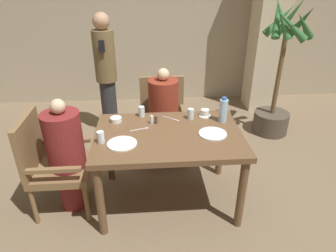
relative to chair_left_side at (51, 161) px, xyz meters
name	(u,v)px	position (x,y,z in m)	size (l,w,h in m)	color
ground_plane	(168,199)	(1.04, 0.00, -0.50)	(16.00, 16.00, 0.00)	#7A664C
wall_back	(155,13)	(1.04, 2.63, 0.90)	(8.00, 0.06, 2.80)	tan
pillar_stone	(270,20)	(2.69, 2.17, 0.85)	(0.44, 0.44, 2.70)	beige
dining_table	(168,143)	(1.04, 0.00, 0.14)	(1.28, 0.88, 0.73)	brown
chair_left_side	(51,161)	(0.00, 0.00, 0.00)	(0.51, 0.51, 0.93)	brown
diner_in_left_chair	(67,155)	(0.14, 0.00, 0.06)	(0.32, 0.32, 1.08)	maroon
chair_far_side	(163,116)	(1.04, 0.84, 0.00)	(0.51, 0.51, 0.93)	brown
diner_in_far_chair	(164,116)	(1.04, 0.69, 0.07)	(0.32, 0.32, 1.11)	maroon
standing_host	(106,72)	(0.36, 1.46, 0.34)	(0.27, 0.30, 1.57)	#2D2D33
potted_palm	(277,89)	(2.55, 1.27, 0.13)	(0.60, 0.58, 1.74)	#4C4238
plate_main_left	(213,134)	(1.42, -0.04, 0.24)	(0.24, 0.24, 0.01)	white
plate_main_right	(122,144)	(0.65, -0.15, 0.24)	(0.24, 0.24, 0.01)	white
teacup_with_saucer	(205,113)	(1.42, 0.32, 0.27)	(0.12, 0.12, 0.07)	white
bowl_small	(116,119)	(0.57, 0.27, 0.26)	(0.11, 0.11, 0.04)	white
water_bottle	(223,110)	(1.56, 0.19, 0.35)	(0.08, 0.08, 0.24)	#A3C6DB
glass_tall_near	(101,137)	(0.48, -0.11, 0.29)	(0.06, 0.06, 0.10)	silver
glass_tall_mid	(191,114)	(1.27, 0.27, 0.29)	(0.06, 0.06, 0.10)	silver
glass_tall_far	(142,112)	(0.81, 0.36, 0.29)	(0.06, 0.06, 0.10)	silver
salt_shaker	(152,120)	(0.90, 0.20, 0.27)	(0.03, 0.03, 0.08)	white
pepper_shaker	(156,120)	(0.94, 0.20, 0.27)	(0.03, 0.03, 0.07)	#4C3D2D
fork_beside_plate	(141,129)	(0.81, 0.10, 0.24)	(0.17, 0.06, 0.00)	silver
knife_beside_plate	(172,119)	(1.10, 0.28, 0.24)	(0.15, 0.12, 0.00)	silver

